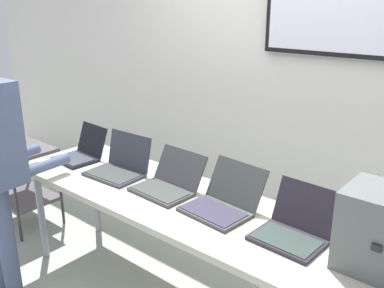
{
  "coord_description": "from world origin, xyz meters",
  "views": [
    {
      "loc": [
        1.48,
        -1.71,
        1.87
      ],
      "look_at": [
        -0.1,
        0.16,
        1.05
      ],
      "focal_mm": 40.19,
      "sensor_mm": 36.0,
      "label": 1
    }
  ],
  "objects": [
    {
      "name": "laptop_station_1",
      "position": [
        -0.63,
        0.03,
        0.81
      ],
      "size": [
        0.39,
        0.32,
        0.26
      ],
      "color": "#34363F",
      "rests_on": "workbench"
    },
    {
      "name": "back_wall",
      "position": [
        0.01,
        1.13,
        1.3
      ],
      "size": [
        8.0,
        0.11,
        2.57
      ],
      "color": "silver",
      "rests_on": "ground"
    },
    {
      "name": "storage_cart",
      "position": [
        -1.82,
        -0.06,
        0.46
      ],
      "size": [
        0.56,
        0.44,
        0.7
      ],
      "color": "#4F4A4E",
      "rests_on": "ground"
    },
    {
      "name": "laptop_station_0",
      "position": [
        -1.06,
        0.04,
        0.81
      ],
      "size": [
        0.32,
        0.33,
        0.23
      ],
      "color": "black",
      "rests_on": "workbench"
    },
    {
      "name": "workbench",
      "position": [
        0.0,
        0.0,
        0.7
      ],
      "size": [
        2.65,
        0.7,
        0.75
      ],
      "color": "#B4B29F",
      "rests_on": "ground"
    },
    {
      "name": "laptop_station_3",
      "position": [
        0.22,
        0.06,
        0.81
      ],
      "size": [
        0.39,
        0.4,
        0.24
      ],
      "color": "#353B39",
      "rests_on": "workbench"
    },
    {
      "name": "laptop_station_4",
      "position": [
        0.66,
        0.05,
        0.81
      ],
      "size": [
        0.35,
        0.35,
        0.24
      ],
      "color": "#25212B",
      "rests_on": "workbench"
    },
    {
      "name": "laptop_station_2",
      "position": [
        -0.2,
        0.05,
        0.81
      ],
      "size": [
        0.38,
        0.36,
        0.22
      ],
      "color": "#36363A",
      "rests_on": "workbench"
    }
  ]
}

